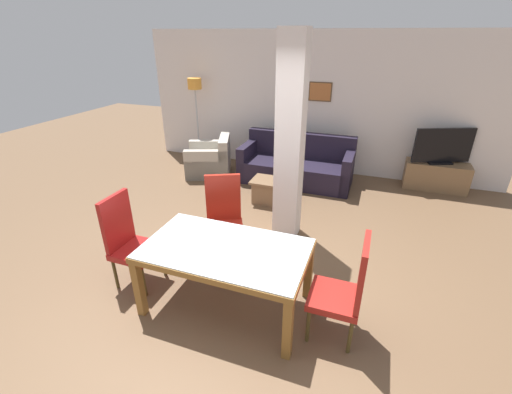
# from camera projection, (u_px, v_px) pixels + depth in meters

# --- Properties ---
(ground_plane) EXTENTS (18.00, 18.00, 0.00)m
(ground_plane) POSITION_uv_depth(u_px,v_px,m) (228.00, 303.00, 3.68)
(ground_plane) COLOR brown
(back_wall) EXTENTS (7.20, 0.09, 2.70)m
(back_wall) POSITION_uv_depth(u_px,v_px,m) (315.00, 104.00, 6.76)
(back_wall) COLOR silver
(back_wall) RESTS_ON ground_plane
(divider_pillar) EXTENTS (0.33, 0.32, 2.70)m
(divider_pillar) POSITION_uv_depth(u_px,v_px,m) (290.00, 143.00, 4.40)
(divider_pillar) COLOR silver
(divider_pillar) RESTS_ON ground_plane
(dining_table) EXTENTS (1.64, 0.95, 0.72)m
(dining_table) POSITION_uv_depth(u_px,v_px,m) (226.00, 259.00, 3.43)
(dining_table) COLOR brown
(dining_table) RESTS_ON ground_plane
(dining_chair_head_right) EXTENTS (0.46, 0.46, 1.07)m
(dining_chair_head_right) POSITION_uv_depth(u_px,v_px,m) (346.00, 288.00, 3.07)
(dining_chair_head_right) COLOR maroon
(dining_chair_head_right) RESTS_ON ground_plane
(dining_chair_head_left) EXTENTS (0.46, 0.46, 1.07)m
(dining_chair_head_left) POSITION_uv_depth(u_px,v_px,m) (129.00, 239.00, 3.80)
(dining_chair_head_left) COLOR maroon
(dining_chair_head_left) RESTS_ON ground_plane
(dining_chair_far_left) EXTENTS (0.61, 0.61, 1.07)m
(dining_chair_far_left) POSITION_uv_depth(u_px,v_px,m) (224.00, 216.00, 4.28)
(dining_chair_far_left) COLOR #9F2115
(dining_chair_far_left) RESTS_ON ground_plane
(sofa) EXTENTS (2.10, 0.88, 0.89)m
(sofa) POSITION_uv_depth(u_px,v_px,m) (296.00, 167.00, 6.58)
(sofa) COLOR black
(sofa) RESTS_ON ground_plane
(armchair) EXTENTS (1.08, 1.06, 0.77)m
(armchair) POSITION_uv_depth(u_px,v_px,m) (210.00, 161.00, 6.96)
(armchair) COLOR #B4AD9E
(armchair) RESTS_ON ground_plane
(coffee_table) EXTENTS (0.72, 0.45, 0.41)m
(coffee_table) POSITION_uv_depth(u_px,v_px,m) (273.00, 191.00, 5.78)
(coffee_table) COLOR brown
(coffee_table) RESTS_ON ground_plane
(bottle) EXTENTS (0.08, 0.08, 0.27)m
(bottle) POSITION_uv_depth(u_px,v_px,m) (278.00, 177.00, 5.56)
(bottle) COLOR #194C23
(bottle) RESTS_ON coffee_table
(tv_stand) EXTENTS (1.08, 0.40, 0.51)m
(tv_stand) POSITION_uv_depth(u_px,v_px,m) (436.00, 176.00, 6.27)
(tv_stand) COLOR brown
(tv_stand) RESTS_ON ground_plane
(tv_screen) EXTENTS (0.98, 0.45, 0.64)m
(tv_screen) POSITION_uv_depth(u_px,v_px,m) (443.00, 147.00, 6.03)
(tv_screen) COLOR black
(tv_screen) RESTS_ON tv_stand
(floor_lamp) EXTENTS (0.29, 0.29, 1.78)m
(floor_lamp) POSITION_uv_depth(u_px,v_px,m) (195.00, 93.00, 7.18)
(floor_lamp) COLOR #B7B7BC
(floor_lamp) RESTS_ON ground_plane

